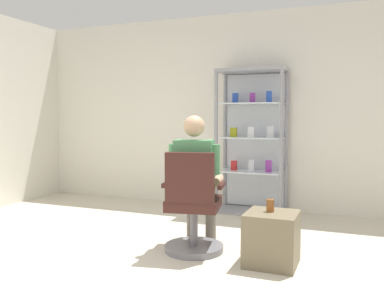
# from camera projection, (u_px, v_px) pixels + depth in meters

# --- Properties ---
(ground_plane) EXTENTS (7.20, 7.20, 0.00)m
(ground_plane) POSITION_uv_depth(u_px,v_px,m) (115.00, 283.00, 3.20)
(ground_plane) COLOR beige
(back_wall) EXTENTS (6.00, 0.10, 2.70)m
(back_wall) POSITION_uv_depth(u_px,v_px,m) (229.00, 112.00, 5.89)
(back_wall) COLOR silver
(back_wall) RESTS_ON ground
(display_cabinet_main) EXTENTS (0.90, 0.45, 1.90)m
(display_cabinet_main) POSITION_uv_depth(u_px,v_px,m) (253.00, 140.00, 5.55)
(display_cabinet_main) COLOR gray
(display_cabinet_main) RESTS_ON ground
(office_chair) EXTENTS (0.61, 0.57, 0.96)m
(office_chair) POSITION_uv_depth(u_px,v_px,m) (193.00, 211.00, 3.89)
(office_chair) COLOR slate
(office_chair) RESTS_ON ground
(seated_shopkeeper) EXTENTS (0.54, 0.61, 1.29)m
(seated_shopkeeper) POSITION_uv_depth(u_px,v_px,m) (196.00, 175.00, 4.03)
(seated_shopkeeper) COLOR slate
(seated_shopkeeper) RESTS_ON ground
(storage_crate) EXTENTS (0.43, 0.44, 0.45)m
(storage_crate) POSITION_uv_depth(u_px,v_px,m) (272.00, 238.00, 3.59)
(storage_crate) COLOR #72664C
(storage_crate) RESTS_ON ground
(tea_glass) EXTENTS (0.07, 0.07, 0.11)m
(tea_glass) POSITION_uv_depth(u_px,v_px,m) (270.00, 205.00, 3.61)
(tea_glass) COLOR brown
(tea_glass) RESTS_ON storage_crate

